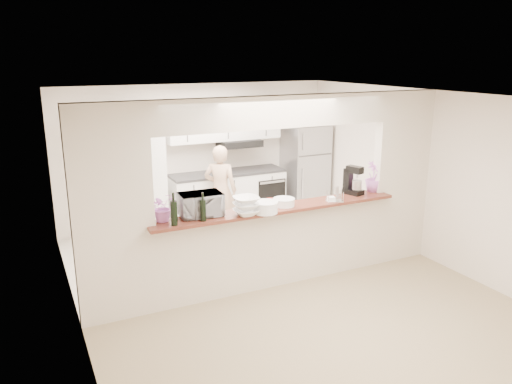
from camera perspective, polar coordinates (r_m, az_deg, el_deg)
floor at (r=6.83m, az=2.21°, el=-10.41°), size 6.00×6.00×0.00m
tile_overlay at (r=8.12m, az=-2.96°, el=-6.09°), size 5.00×2.90×0.01m
partition at (r=6.33m, az=2.35°, el=1.77°), size 5.00×0.15×2.50m
bar_counter at (r=6.60m, az=2.29°, el=-5.92°), size 3.40×0.38×1.09m
kitchen_cabinets at (r=8.82m, az=-7.14°, el=2.15°), size 3.15×0.62×2.25m
refrigerator at (r=9.71m, az=5.61°, el=2.66°), size 0.75×0.70×1.70m
flower_left at (r=5.91m, az=-10.61°, el=-1.69°), size 0.38×0.36×0.35m
wine_bottle_a at (r=5.86m, az=-6.08°, el=-2.06°), size 0.07×0.07×0.34m
wine_bottle_b at (r=5.75m, az=-9.36°, el=-2.33°), size 0.08×0.08×0.39m
toaster_oven at (r=6.05m, az=-6.37°, el=-1.43°), size 0.52×0.37×0.28m
serving_bowls at (r=6.04m, az=-1.14°, el=-1.64°), size 0.31×0.31×0.23m
plate_stack_a at (r=6.14m, az=1.10°, el=-1.76°), size 0.31×0.31×0.14m
plate_stack_b at (r=6.44m, az=3.22°, el=-1.16°), size 0.28×0.28×0.10m
red_bowl at (r=6.48m, az=1.72°, el=-1.17°), size 0.16×0.16×0.08m
tan_bowl at (r=6.58m, az=3.37°, el=-0.97°), size 0.14×0.14×0.07m
utensil_caddy at (r=6.69m, az=8.98°, el=-0.37°), size 0.25×0.18×0.21m
stand_mixer at (r=7.09m, az=11.01°, el=1.20°), size 0.24×0.31×0.40m
flower_right at (r=7.29m, az=13.30°, el=1.71°), size 0.29×0.29×0.42m
person at (r=8.43m, az=-4.08°, el=0.16°), size 0.67×0.63×1.53m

